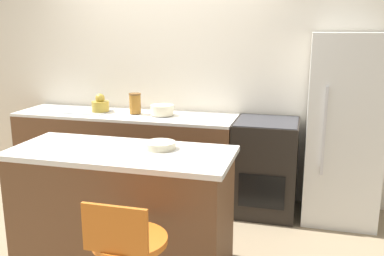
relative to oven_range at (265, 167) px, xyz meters
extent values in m
plane|color=#998466|center=(-1.16, -0.34, -0.47)|extent=(14.00, 14.00, 0.00)
cube|color=silver|center=(-1.16, 0.36, 0.83)|extent=(8.00, 0.06, 2.60)
cube|color=brown|center=(-1.51, 0.00, -0.02)|extent=(2.39, 0.65, 0.91)
cube|color=white|center=(-1.51, 0.00, 0.45)|extent=(2.39, 0.65, 0.03)
cube|color=#9EA3A8|center=(-1.93, 0.00, 0.47)|extent=(0.44, 0.36, 0.01)
cube|color=brown|center=(-0.97, -1.31, -0.02)|extent=(1.63, 0.69, 0.90)
cube|color=white|center=(-0.97, -1.31, 0.45)|extent=(1.70, 0.73, 0.04)
cube|color=black|center=(0.00, 0.00, 0.00)|extent=(0.62, 0.65, 0.94)
cube|color=black|center=(0.00, -0.33, -0.14)|extent=(0.43, 0.01, 0.33)
cube|color=#333338|center=(0.00, 0.00, 0.47)|extent=(0.59, 0.62, 0.01)
cube|color=silver|center=(0.71, 0.02, 0.43)|extent=(0.67, 0.62, 1.80)
cube|color=silver|center=(0.53, -0.31, 0.47)|extent=(0.02, 0.02, 0.81)
cylinder|color=orange|center=(-0.62, -1.99, 0.12)|extent=(0.46, 0.46, 0.04)
cube|color=orange|center=(-0.62, -2.18, 0.28)|extent=(0.39, 0.02, 0.28)
cylinder|color=#B29333|center=(-1.80, 0.01, 0.53)|extent=(0.19, 0.19, 0.11)
sphere|color=#B29333|center=(-1.80, 0.01, 0.62)|extent=(0.10, 0.10, 0.10)
cylinder|color=beige|center=(-1.09, 0.01, 0.53)|extent=(0.24, 0.24, 0.10)
cylinder|color=#9E6623|center=(-1.40, 0.01, 0.57)|extent=(0.12, 0.12, 0.20)
cylinder|color=brown|center=(-1.40, 0.01, 0.68)|extent=(0.13, 0.13, 0.02)
cylinder|color=beige|center=(-0.70, -1.19, 0.49)|extent=(0.24, 0.24, 0.05)
camera|label=1|loc=(0.35, -4.15, 1.37)|focal=40.00mm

